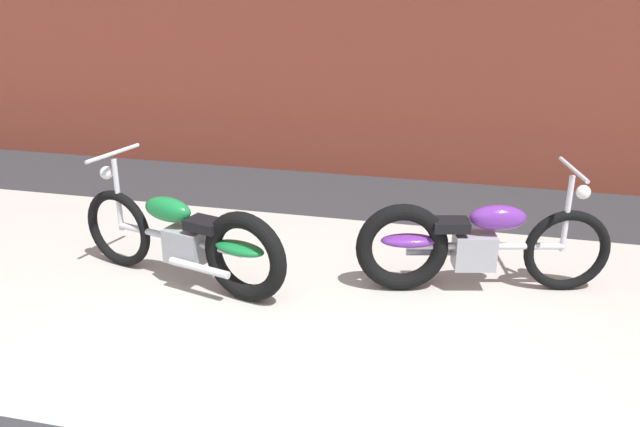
% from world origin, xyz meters
% --- Properties ---
extents(sidewalk_slab, '(36.00, 3.50, 0.01)m').
position_xyz_m(sidewalk_slab, '(0.00, 1.75, 0.00)').
color(sidewalk_slab, '#B2ADA3').
rests_on(sidewalk_slab, ground).
extents(motorcycle_green, '(1.96, 0.77, 1.03)m').
position_xyz_m(motorcycle_green, '(-1.13, 1.81, 0.40)').
color(motorcycle_green, black).
rests_on(motorcycle_green, ground).
extents(motorcycle_purple, '(1.98, 0.72, 1.03)m').
position_xyz_m(motorcycle_purple, '(0.97, 2.24, 0.40)').
color(motorcycle_purple, black).
rests_on(motorcycle_purple, ground).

